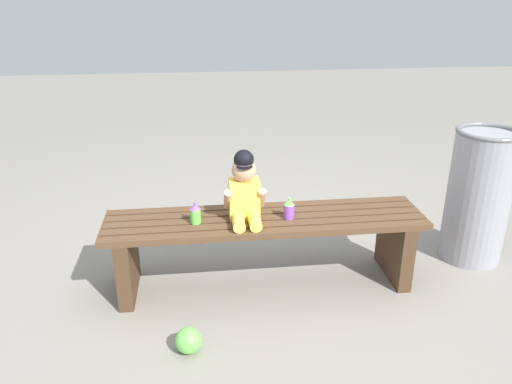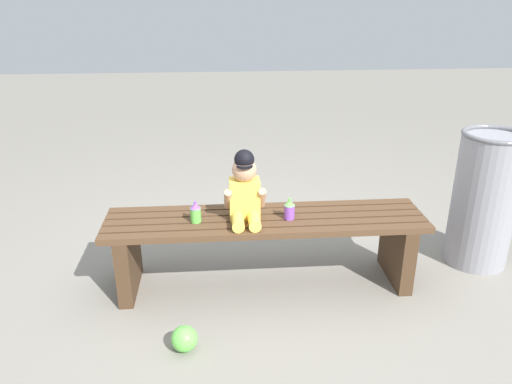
{
  "view_description": "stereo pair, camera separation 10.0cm",
  "coord_description": "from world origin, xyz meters",
  "px_view_note": "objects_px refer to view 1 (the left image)",
  "views": [
    {
      "loc": [
        -0.36,
        -2.58,
        1.67
      ],
      "look_at": [
        -0.06,
        -0.05,
        0.62
      ],
      "focal_mm": 35.22,
      "sensor_mm": 36.0,
      "label": 1
    },
    {
      "loc": [
        -0.26,
        -2.59,
        1.67
      ],
      "look_at": [
        -0.06,
        -0.05,
        0.62
      ],
      "focal_mm": 35.22,
      "sensor_mm": 36.0,
      "label": 2
    }
  ],
  "objects_px": {
    "toy_ball": "(188,340)",
    "trash_bin": "(478,196)",
    "park_bench": "(265,238)",
    "child_figure": "(244,190)",
    "sippy_cup_left": "(195,213)",
    "sippy_cup_right": "(289,209)"
  },
  "relations": [
    {
      "from": "park_bench",
      "to": "sippy_cup_left",
      "type": "xyz_separation_m",
      "value": [
        -0.4,
        -0.03,
        0.19
      ]
    },
    {
      "from": "sippy_cup_right",
      "to": "child_figure",
      "type": "bearing_deg",
      "value": 175.86
    },
    {
      "from": "sippy_cup_left",
      "to": "sippy_cup_right",
      "type": "xyz_separation_m",
      "value": [
        0.53,
        0.0,
        0.0
      ]
    },
    {
      "from": "trash_bin",
      "to": "sippy_cup_left",
      "type": "bearing_deg",
      "value": -174.05
    },
    {
      "from": "child_figure",
      "to": "trash_bin",
      "type": "height_order",
      "value": "trash_bin"
    },
    {
      "from": "sippy_cup_left",
      "to": "park_bench",
      "type": "bearing_deg",
      "value": 3.63
    },
    {
      "from": "toy_ball",
      "to": "trash_bin",
      "type": "height_order",
      "value": "trash_bin"
    },
    {
      "from": "child_figure",
      "to": "sippy_cup_left",
      "type": "relative_size",
      "value": 3.26
    },
    {
      "from": "park_bench",
      "to": "child_figure",
      "type": "distance_m",
      "value": 0.33
    },
    {
      "from": "sippy_cup_right",
      "to": "trash_bin",
      "type": "bearing_deg",
      "value": 8.43
    },
    {
      "from": "child_figure",
      "to": "park_bench",
      "type": "bearing_deg",
      "value": 3.37
    },
    {
      "from": "sippy_cup_left",
      "to": "trash_bin",
      "type": "bearing_deg",
      "value": 5.95
    },
    {
      "from": "sippy_cup_right",
      "to": "park_bench",
      "type": "bearing_deg",
      "value": 169.15
    },
    {
      "from": "sippy_cup_left",
      "to": "sippy_cup_right",
      "type": "relative_size",
      "value": 1.0
    },
    {
      "from": "sippy_cup_left",
      "to": "toy_ball",
      "type": "height_order",
      "value": "sippy_cup_left"
    },
    {
      "from": "trash_bin",
      "to": "child_figure",
      "type": "bearing_deg",
      "value": -173.64
    },
    {
      "from": "child_figure",
      "to": "sippy_cup_right",
      "type": "xyz_separation_m",
      "value": [
        0.25,
        -0.02,
        -0.12
      ]
    },
    {
      "from": "sippy_cup_right",
      "to": "toy_ball",
      "type": "height_order",
      "value": "sippy_cup_right"
    },
    {
      "from": "trash_bin",
      "to": "toy_ball",
      "type": "bearing_deg",
      "value": -158.41
    },
    {
      "from": "sippy_cup_right",
      "to": "sippy_cup_left",
      "type": "bearing_deg",
      "value": 180.0
    },
    {
      "from": "sippy_cup_right",
      "to": "toy_ball",
      "type": "relative_size",
      "value": 0.95
    },
    {
      "from": "toy_ball",
      "to": "sippy_cup_left",
      "type": "bearing_deg",
      "value": 84.0
    }
  ]
}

